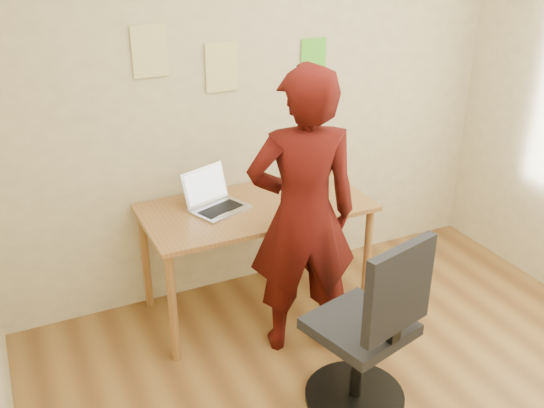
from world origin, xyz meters
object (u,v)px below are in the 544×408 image
desk (256,218)px  person (303,216)px  phone (295,212)px  office_chair (369,338)px  laptop (215,200)px

desk → person: size_ratio=0.82×
phone → office_chair: bearing=-101.2°
person → office_chair: bearing=110.3°
desk → person: (0.08, -0.46, 0.20)m
desk → office_chair: bearing=-82.7°
desk → laptop: 0.29m
desk → laptop: size_ratio=3.44×
person → desk: bearing=-64.4°
office_chair → desk: bearing=82.4°
laptop → office_chair: 1.27m
phone → office_chair: (-0.03, -0.89, -0.31)m
phone → office_chair: office_chair is taller
desk → laptop: (-0.24, 0.07, 0.14)m
phone → person: bearing=-117.8°
desk → office_chair: office_chair is taller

